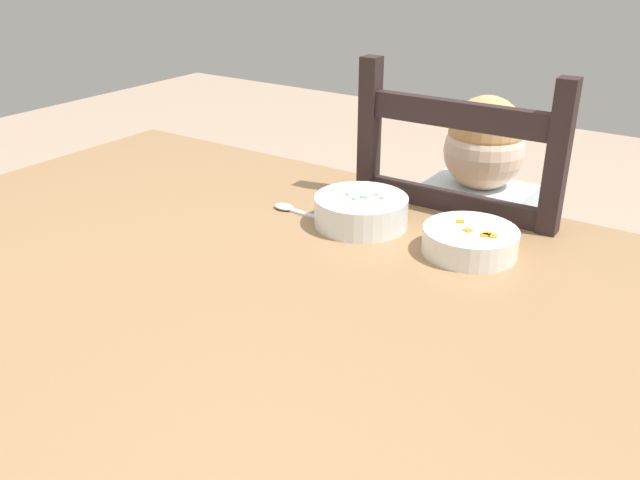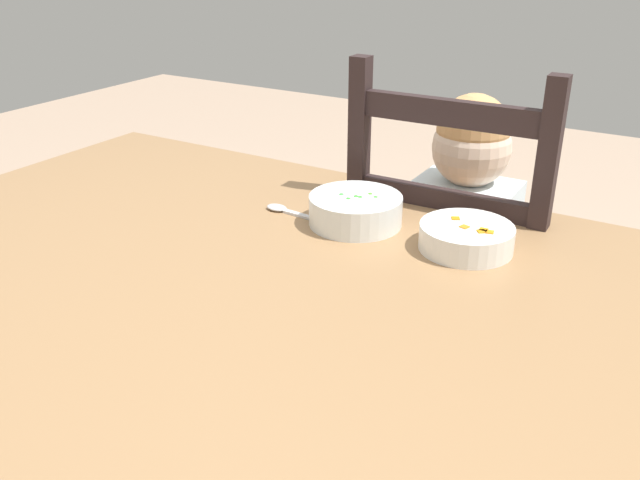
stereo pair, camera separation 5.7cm
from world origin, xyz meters
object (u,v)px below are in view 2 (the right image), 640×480
(bowl_of_carrots, at_px, (466,237))
(bowl_of_peas, at_px, (355,209))
(dining_chair, at_px, (454,298))
(child_figure, at_px, (459,239))
(dining_table, at_px, (257,321))
(spoon, at_px, (285,210))

(bowl_of_carrots, bearing_deg, bowl_of_peas, 179.99)
(dining_chair, height_order, child_figure, dining_chair)
(child_figure, bearing_deg, bowl_of_peas, -110.44)
(dining_table, distance_m, bowl_of_peas, 0.30)
(bowl_of_peas, distance_m, bowl_of_carrots, 0.22)
(bowl_of_peas, relative_size, bowl_of_carrots, 1.08)
(dining_chair, bearing_deg, bowl_of_peas, -110.62)
(dining_chair, bearing_deg, spoon, -129.50)
(dining_table, height_order, dining_chair, dining_chair)
(dining_chair, height_order, bowl_of_carrots, dining_chair)
(dining_table, relative_size, spoon, 11.49)
(dining_table, bearing_deg, dining_chair, 75.50)
(dining_chair, xyz_separation_m, bowl_of_carrots, (0.11, -0.29, 0.30))
(dining_table, xyz_separation_m, child_figure, (0.15, 0.57, -0.04))
(spoon, bearing_deg, dining_chair, 50.50)
(dining_table, height_order, child_figure, child_figure)
(dining_chair, bearing_deg, dining_table, -104.50)
(dining_table, xyz_separation_m, bowl_of_carrots, (0.25, 0.27, 0.11))
(child_figure, distance_m, spoon, 0.42)
(bowl_of_carrots, bearing_deg, child_figure, 110.45)
(bowl_of_peas, xyz_separation_m, spoon, (-0.15, -0.02, -0.03))
(dining_table, height_order, spoon, spoon)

